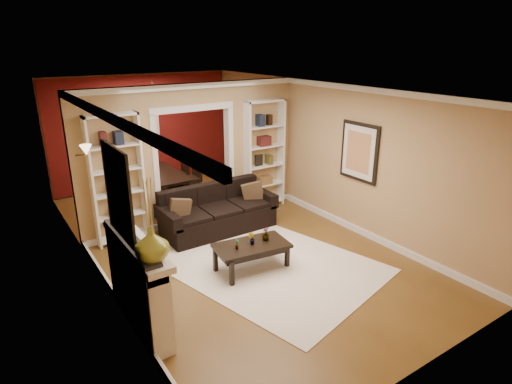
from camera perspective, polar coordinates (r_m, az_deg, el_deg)
floor at (r=7.86m, az=-4.02°, el=-6.41°), size 8.00×8.00×0.00m
ceiling at (r=7.11m, az=-4.55°, el=13.57°), size 8.00×8.00×0.00m
wall_back at (r=10.94m, az=-14.82°, el=7.92°), size 8.00×0.00×8.00m
wall_front at (r=4.58m, az=21.73°, el=-9.02°), size 8.00×0.00×8.00m
wall_left at (r=6.62m, az=-21.44°, el=-0.21°), size 0.00×8.00×8.00m
wall_right at (r=8.66m, az=8.83°, el=5.39°), size 0.00×8.00×8.00m
partition_wall at (r=8.40m, az=-8.35°, el=4.98°), size 4.50×0.15×2.70m
red_back_panel at (r=10.91m, az=-14.76°, el=7.75°), size 4.44×0.04×2.64m
dining_window at (r=10.83m, az=-14.79°, el=8.90°), size 0.78×0.03×0.98m
area_rug at (r=7.09m, az=0.97°, el=-9.36°), size 3.35×4.10×0.01m
sofa at (r=8.09m, az=-5.07°, el=-2.35°), size 2.19×0.94×0.85m
pillow_left at (r=7.70m, az=-10.10°, el=-2.34°), size 0.38×0.14×0.37m
pillow_right at (r=8.38m, az=-0.41°, el=-0.09°), size 0.41×0.29×0.40m
coffee_table at (r=6.81m, az=-0.58°, el=-8.62°), size 1.22×0.77×0.44m
plant_left at (r=6.54m, az=-2.56°, el=-6.83°), size 0.11×0.12×0.19m
plant_center at (r=6.67m, az=-0.59°, el=-6.26°), size 0.13×0.13×0.19m
plant_right at (r=6.80m, az=1.31°, el=-5.60°), size 0.15×0.15×0.22m
bookshelf_left at (r=7.78m, az=-18.03°, el=1.51°), size 0.90×0.30×2.30m
bookshelf_right at (r=9.06m, az=1.07°, el=4.95°), size 0.90×0.30×2.30m
fireplace at (r=5.63m, az=-15.25°, el=-11.64°), size 0.32×1.70×1.16m
vase at (r=4.78m, az=-13.73°, el=-6.85°), size 0.47×0.47×0.39m
mirror at (r=5.09m, az=-17.94°, el=-0.15°), size 0.03×0.95×1.10m
wall_sconce at (r=7.02m, az=-22.17°, el=4.90°), size 0.18×0.18×0.22m
framed_art at (r=7.90m, az=13.57°, el=5.20°), size 0.04×0.85×1.05m
dining_table at (r=9.98m, az=-12.63°, el=0.81°), size 1.75×0.97×0.61m
dining_chair_nw at (r=9.50m, az=-15.08°, el=0.42°), size 0.49×0.49×0.86m
dining_chair_ne at (r=9.87m, az=-9.08°, el=1.66°), size 0.50×0.50×0.88m
dining_chair_sw at (r=10.04m, az=-16.23°, el=1.42°), size 0.48×0.48×0.89m
dining_chair_se at (r=10.41m, az=-10.48°, el=2.30°), size 0.43×0.43×0.81m
chandelier at (r=9.62m, az=-12.52°, el=10.65°), size 0.50×0.50×0.30m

